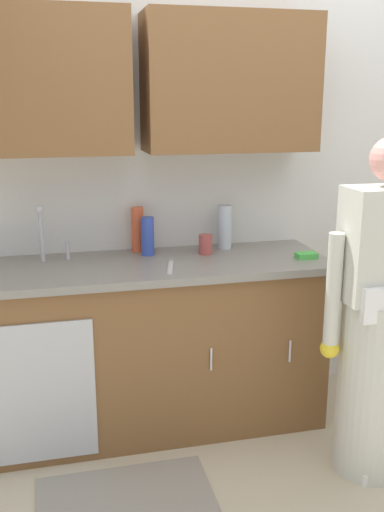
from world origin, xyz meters
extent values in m
plane|color=beige|center=(0.00, 0.00, 0.00)|extent=(9.00, 9.00, 0.00)
cube|color=silver|center=(0.00, 1.05, 1.35)|extent=(4.80, 0.10, 2.70)
cube|color=brown|center=(-1.04, 0.83, 1.85)|extent=(0.91, 0.34, 0.70)
cube|color=brown|center=(-0.05, 0.83, 1.85)|extent=(0.91, 0.34, 0.70)
cube|color=brown|center=(-0.55, 0.70, 0.45)|extent=(1.90, 0.60, 0.90)
cube|color=#B7BABF|center=(-1.15, 0.39, 0.41)|extent=(0.60, 0.01, 0.72)
cylinder|color=silver|center=(-0.27, 0.39, 0.50)|extent=(0.01, 0.01, 0.12)
cylinder|color=silver|center=(0.16, 0.39, 0.50)|extent=(0.01, 0.01, 0.12)
cube|color=gray|center=(-0.55, 0.70, 0.92)|extent=(1.96, 0.66, 0.04)
cube|color=#B7BABF|center=(-1.03, 0.70, 0.92)|extent=(0.50, 0.36, 0.03)
cylinder|color=#B7BABF|center=(-1.07, 0.85, 1.09)|extent=(0.02, 0.02, 0.30)
sphere|color=#B7BABF|center=(-1.07, 0.79, 1.23)|extent=(0.04, 0.04, 0.04)
cylinder|color=#B7BABF|center=(-0.94, 0.85, 0.99)|extent=(0.02, 0.02, 0.10)
cube|color=white|center=(0.44, 0.02, 0.03)|extent=(0.20, 0.26, 0.06)
cylinder|color=beige|center=(0.44, 0.04, 0.44)|extent=(0.34, 0.34, 0.88)
cylinder|color=beige|center=(0.21, 0.06, 0.93)|extent=(0.07, 0.07, 0.55)
sphere|color=yellow|center=(0.21, 0.06, 0.65)|extent=(0.09, 0.09, 0.09)
cube|color=gray|center=(-0.76, 0.05, 0.01)|extent=(0.80, 0.50, 0.01)
cylinder|color=#334CB2|center=(-0.51, 0.85, 1.05)|extent=(0.07, 0.07, 0.21)
cylinder|color=#E05933|center=(-0.55, 0.94, 1.07)|extent=(0.07, 0.07, 0.25)
cylinder|color=silver|center=(-0.05, 0.89, 1.07)|extent=(0.08, 0.08, 0.25)
cylinder|color=#B24C47|center=(-0.19, 0.80, 0.99)|extent=(0.08, 0.08, 0.11)
cube|color=silver|center=(-0.44, 0.56, 0.94)|extent=(0.08, 0.24, 0.01)
cube|color=#4CBF4C|center=(0.31, 0.58, 0.96)|extent=(0.11, 0.07, 0.03)
camera|label=1|loc=(-1.00, -2.24, 1.77)|focal=41.15mm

